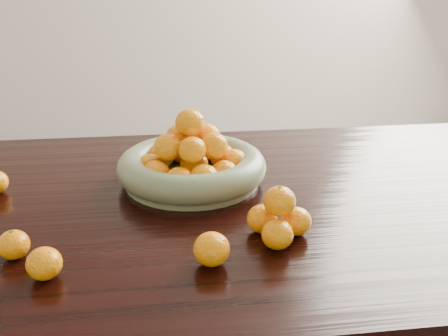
{
  "coord_description": "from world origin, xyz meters",
  "views": [
    {
      "loc": [
        -0.09,
        -1.06,
        1.25
      ],
      "look_at": [
        0.04,
        -0.02,
        0.83
      ],
      "focal_mm": 40.0,
      "sensor_mm": 36.0,
      "label": 1
    }
  ],
  "objects": [
    {
      "name": "loose_orange_0",
      "position": [
        -0.37,
        -0.22,
        0.78
      ],
      "size": [
        0.06,
        0.06,
        0.05
      ],
      "primitive_type": "ellipsoid",
      "color": "orange",
      "rests_on": "dining_table"
    },
    {
      "name": "fruit_bowl",
      "position": [
        -0.02,
        0.1,
        0.8
      ],
      "size": [
        0.37,
        0.37,
        0.19
      ],
      "rotation": [
        0.0,
        0.0,
        0.35
      ],
      "color": "#687253",
      "rests_on": "dining_table"
    },
    {
      "name": "dining_table",
      "position": [
        0.0,
        0.0,
        0.66
      ],
      "size": [
        2.0,
        1.0,
        0.75
      ],
      "color": "black",
      "rests_on": "ground"
    },
    {
      "name": "orange_pyramid",
      "position": [
        0.13,
        -0.21,
        0.79
      ],
      "size": [
        0.13,
        0.13,
        0.11
      ],
      "rotation": [
        0.0,
        0.0,
        -0.28
      ],
      "color": "orange",
      "rests_on": "dining_table"
    },
    {
      "name": "loose_orange_1",
      "position": [
        -0.3,
        -0.29,
        0.78
      ],
      "size": [
        0.06,
        0.06,
        0.06
      ],
      "primitive_type": "ellipsoid",
      "color": "orange",
      "rests_on": "dining_table"
    },
    {
      "name": "loose_orange_2",
      "position": [
        -0.01,
        -0.29,
        0.78
      ],
      "size": [
        0.07,
        0.07,
        0.06
      ],
      "primitive_type": "ellipsoid",
      "color": "orange",
      "rests_on": "dining_table"
    }
  ]
}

